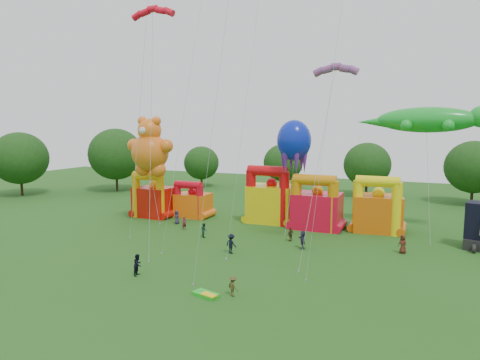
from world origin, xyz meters
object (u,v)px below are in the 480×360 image
at_px(bouncy_castle_0, 153,199).
at_px(octopus_kite, 293,154).
at_px(bouncy_castle_2, 271,201).
at_px(gecko_kite, 427,144).
at_px(spectator_0, 177,217).
at_px(teddy_bear_kite, 150,153).
at_px(spectator_4, 291,234).

height_order(bouncy_castle_0, octopus_kite, octopus_kite).
distance_m(bouncy_castle_2, gecko_kite, 19.98).
xyz_separation_m(bouncy_castle_0, octopus_kite, (19.58, 1.18, 6.67)).
bearing_deg(spectator_0, teddy_bear_kite, -155.39).
relative_size(gecko_kite, octopus_kite, 1.12).
xyz_separation_m(bouncy_castle_0, bouncy_castle_2, (16.11, 3.05, 0.41)).
xyz_separation_m(teddy_bear_kite, gecko_kite, (32.63, 8.17, 1.42)).
bearing_deg(octopus_kite, spectator_0, -165.08).
distance_m(bouncy_castle_2, spectator_4, 9.66).
height_order(spectator_0, spectator_4, spectator_0).
bearing_deg(bouncy_castle_2, spectator_4, -57.43).
height_order(teddy_bear_kite, gecko_kite, gecko_kite).
xyz_separation_m(spectator_0, spectator_4, (15.84, -2.29, -0.10)).
distance_m(octopus_kite, spectator_0, 16.86).
distance_m(teddy_bear_kite, spectator_4, 21.12).
bearing_deg(teddy_bear_kite, bouncy_castle_2, 23.06).
height_order(bouncy_castle_2, spectator_0, bouncy_castle_2).
bearing_deg(octopus_kite, bouncy_castle_2, 151.61).
bearing_deg(teddy_bear_kite, gecko_kite, 14.05).
xyz_separation_m(bouncy_castle_0, gecko_kite, (34.47, 5.14, 8.01)).
bearing_deg(bouncy_castle_2, bouncy_castle_0, -169.27).
bearing_deg(gecko_kite, teddy_bear_kite, -165.95).
bearing_deg(gecko_kite, spectator_0, -165.09).
distance_m(spectator_0, spectator_4, 16.00).
bearing_deg(spectator_4, spectator_0, -74.80).
bearing_deg(spectator_0, bouncy_castle_0, 171.95).
xyz_separation_m(bouncy_castle_0, spectator_0, (5.36, -2.61, -1.56)).
distance_m(bouncy_castle_0, gecko_kite, 35.76).
relative_size(bouncy_castle_2, octopus_kite, 0.57).
distance_m(octopus_kite, spectator_4, 10.44).
bearing_deg(bouncy_castle_0, bouncy_castle_2, 10.73).
distance_m(bouncy_castle_0, spectator_0, 6.16).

